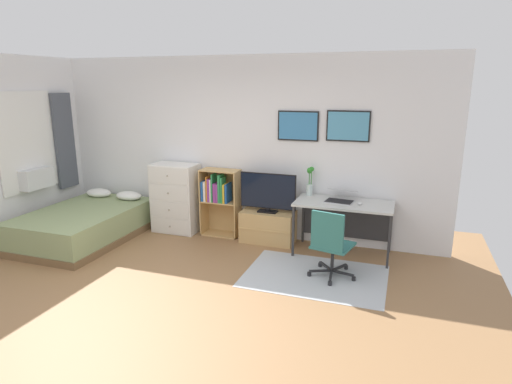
{
  "coord_description": "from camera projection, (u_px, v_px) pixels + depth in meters",
  "views": [
    {
      "loc": [
        2.35,
        -3.58,
        2.29
      ],
      "look_at": [
        0.57,
        1.5,
        0.93
      ],
      "focal_mm": 30.03,
      "sensor_mm": 36.0,
      "label": 1
    }
  ],
  "objects": [
    {
      "name": "bamboo_vase",
      "position": [
        310.0,
        181.0,
        6.09
      ],
      "size": [
        0.1,
        0.1,
        0.41
      ],
      "color": "silver",
      "rests_on": "desk"
    },
    {
      "name": "tv_stand",
      "position": [
        268.0,
        227.0,
        6.34
      ],
      "size": [
        0.79,
        0.41,
        0.47
      ],
      "color": "tan",
      "rests_on": "ground_plane"
    },
    {
      "name": "bookshelf",
      "position": [
        219.0,
        196.0,
        6.55
      ],
      "size": [
        0.59,
        0.3,
        1.03
      ],
      "color": "tan",
      "rests_on": "ground_plane"
    },
    {
      "name": "dresser",
      "position": [
        176.0,
        198.0,
        6.74
      ],
      "size": [
        0.7,
        0.46,
        1.09
      ],
      "color": "white",
      "rests_on": "ground_plane"
    },
    {
      "name": "wall_back_with_posters",
      "position": [
        242.0,
        148.0,
        6.47
      ],
      "size": [
        6.12,
        0.09,
        2.7
      ],
      "color": "white",
      "rests_on": "ground_plane"
    },
    {
      "name": "television",
      "position": [
        268.0,
        193.0,
        6.2
      ],
      "size": [
        0.84,
        0.16,
        0.58
      ],
      "color": "black",
      "rests_on": "tv_stand"
    },
    {
      "name": "office_chair",
      "position": [
        330.0,
        243.0,
        5.08
      ],
      "size": [
        0.58,
        0.57,
        0.86
      ],
      "rotation": [
        0.0,
        0.0,
        -0.22
      ],
      "color": "#232326",
      "rests_on": "ground_plane"
    },
    {
      "name": "laptop",
      "position": [
        341.0,
        196.0,
        5.83
      ],
      "size": [
        0.43,
        0.45,
        0.17
      ],
      "rotation": [
        0.0,
        0.0,
        -0.13
      ],
      "color": "#B7B7BC",
      "rests_on": "desk"
    },
    {
      "name": "computer_mouse",
      "position": [
        360.0,
        203.0,
        5.65
      ],
      "size": [
        0.06,
        0.1,
        0.03
      ],
      "primitive_type": "ellipsoid",
      "color": "silver",
      "rests_on": "desk"
    },
    {
      "name": "ground_plane",
      "position": [
        160.0,
        304.0,
        4.58
      ],
      "size": [
        7.2,
        7.2,
        0.0
      ],
      "primitive_type": "plane",
      "color": "#936B44"
    },
    {
      "name": "desk",
      "position": [
        344.0,
        210.0,
        5.86
      ],
      "size": [
        1.3,
        0.64,
        0.74
      ],
      "color": "silver",
      "rests_on": "ground_plane"
    },
    {
      "name": "bed",
      "position": [
        85.0,
        224.0,
        6.47
      ],
      "size": [
        1.35,
        2.0,
        0.59
      ],
      "rotation": [
        0.0,
        0.0,
        0.01
      ],
      "color": "brown",
      "rests_on": "ground_plane"
    },
    {
      "name": "area_rug",
      "position": [
        315.0,
        276.0,
        5.25
      ],
      "size": [
        1.7,
        1.2,
        0.01
      ],
      "primitive_type": "cube",
      "color": "#B2B7BC",
      "rests_on": "ground_plane"
    }
  ]
}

